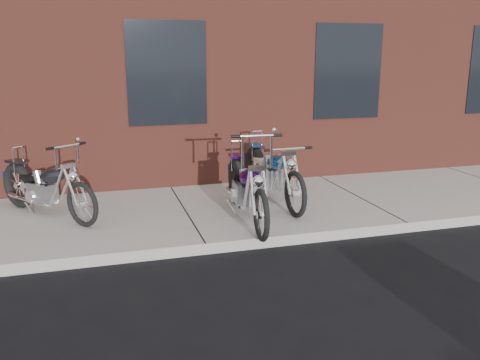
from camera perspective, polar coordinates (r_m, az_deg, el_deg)
name	(u,v)px	position (r m, az deg, el deg)	size (l,w,h in m)	color
ground	(206,255)	(6.67, -3.84, -8.36)	(120.00, 120.00, 0.00)	black
sidewalk	(185,215)	(8.03, -6.16, -3.92)	(22.00, 3.00, 0.15)	gray
chopper_purple	(247,190)	(7.43, 0.74, -1.17)	(0.59, 2.44, 1.37)	black
chopper_blue	(272,175)	(8.39, 3.61, 0.59)	(0.60, 2.47, 1.07)	black
chopper_third	(46,189)	(8.13, -20.98, -1.00)	(1.49, 1.85, 1.15)	black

